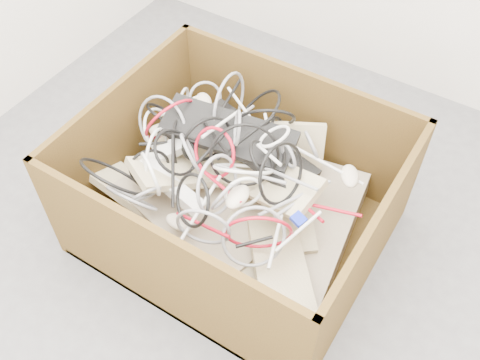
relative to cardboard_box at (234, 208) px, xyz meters
The scene contains 8 objects.
ground 0.35m from the cardboard_box, 55.39° to the right, with size 3.00×3.00×0.00m, color #4E4E51.
cardboard_box is the anchor object (origin of this frame).
keyboard_pile 0.13m from the cardboard_box, 117.91° to the left, with size 1.15×0.82×0.33m.
mice_scatter 0.21m from the cardboard_box, 110.36° to the right, with size 0.83×0.69×0.20m.
power_strip_left 0.34m from the cardboard_box, behind, with size 0.31×0.06×0.04m, color white.
power_strip_right 0.30m from the cardboard_box, 134.67° to the right, with size 0.29×0.06×0.04m, color white.
vga_plug 0.39m from the cardboard_box, 13.71° to the right, with size 0.04×0.04×0.02m, color #0B1DB3.
cable_tangle 0.28m from the cardboard_box, behind, with size 0.99×0.84×0.41m.
Camera 1 is at (0.53, -0.83, 1.85)m, focal length 41.48 mm.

